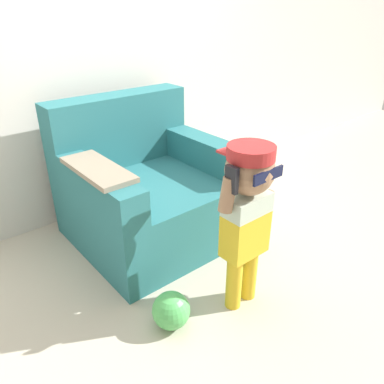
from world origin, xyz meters
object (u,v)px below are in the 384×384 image
object	(u,v)px
side_table	(209,160)
toy_ball	(171,310)
armchair	(147,190)
person_child	(247,205)

from	to	relation	value
side_table	toy_ball	distance (m)	1.60
armchair	side_table	bearing A→B (deg)	14.21
side_table	toy_ball	bearing A→B (deg)	-139.26
side_table	toy_ball	size ratio (longest dim) A/B	2.59
armchair	person_child	bearing A→B (deg)	-90.55
toy_ball	armchair	bearing A→B (deg)	62.90
armchair	person_child	distance (m)	0.99
person_child	side_table	world-z (taller)	person_child
person_child	toy_ball	bearing A→B (deg)	165.81
side_table	toy_ball	xyz separation A→B (m)	(-1.20, -1.03, -0.21)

